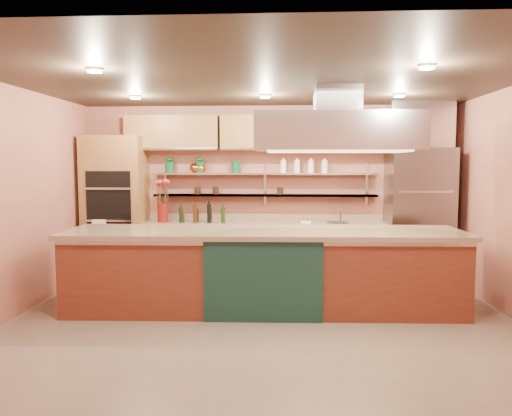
# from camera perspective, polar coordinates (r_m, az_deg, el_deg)

# --- Properties ---
(floor) EXTENTS (6.00, 5.00, 0.02)m
(floor) POSITION_cam_1_polar(r_m,az_deg,el_deg) (6.00, 0.59, -13.13)
(floor) COLOR gray
(floor) RESTS_ON ground
(ceiling) EXTENTS (6.00, 5.00, 0.02)m
(ceiling) POSITION_cam_1_polar(r_m,az_deg,el_deg) (5.77, 0.62, 14.42)
(ceiling) COLOR black
(ceiling) RESTS_ON wall_back
(wall_back) EXTENTS (6.00, 0.04, 2.80)m
(wall_back) POSITION_cam_1_polar(r_m,az_deg,el_deg) (8.21, 1.39, 1.86)
(wall_back) COLOR #AB6451
(wall_back) RESTS_ON floor
(wall_front) EXTENTS (6.00, 0.04, 2.80)m
(wall_front) POSITION_cam_1_polar(r_m,az_deg,el_deg) (3.23, -1.41, -3.24)
(wall_front) COLOR #AB6451
(wall_front) RESTS_ON floor
(wall_left) EXTENTS (0.04, 5.00, 2.80)m
(wall_left) POSITION_cam_1_polar(r_m,az_deg,el_deg) (6.57, -26.53, 0.50)
(wall_left) COLOR #AB6451
(wall_left) RESTS_ON floor
(oven_stack) EXTENTS (0.95, 0.64, 2.30)m
(oven_stack) POSITION_cam_1_polar(r_m,az_deg,el_deg) (8.35, -15.73, 0.01)
(oven_stack) COLOR olive
(oven_stack) RESTS_ON floor
(refrigerator) EXTENTS (0.95, 0.72, 2.10)m
(refrigerator) POSITION_cam_1_polar(r_m,az_deg,el_deg) (8.14, 18.07, -0.89)
(refrigerator) COLOR slate
(refrigerator) RESTS_ON floor
(back_counter) EXTENTS (3.84, 0.64, 0.93)m
(back_counter) POSITION_cam_1_polar(r_m,az_deg,el_deg) (8.02, 0.95, -4.95)
(back_counter) COLOR tan
(back_counter) RESTS_ON floor
(wall_shelf_lower) EXTENTS (3.60, 0.26, 0.03)m
(wall_shelf_lower) POSITION_cam_1_polar(r_m,az_deg,el_deg) (8.08, 1.01, 1.46)
(wall_shelf_lower) COLOR silver
(wall_shelf_lower) RESTS_ON wall_back
(wall_shelf_upper) EXTENTS (3.60, 0.26, 0.03)m
(wall_shelf_upper) POSITION_cam_1_polar(r_m,az_deg,el_deg) (8.07, 1.01, 3.94)
(wall_shelf_upper) COLOR silver
(wall_shelf_upper) RESTS_ON wall_back
(upper_cabinets) EXTENTS (4.60, 0.36, 0.55)m
(upper_cabinets) POSITION_cam_1_polar(r_m,az_deg,el_deg) (8.03, 1.37, 8.57)
(upper_cabinets) COLOR olive
(upper_cabinets) RESTS_ON wall_back
(range_hood) EXTENTS (2.00, 1.00, 0.45)m
(range_hood) POSITION_cam_1_polar(r_m,az_deg,el_deg) (6.31, 9.20, 8.53)
(range_hood) COLOR silver
(range_hood) RESTS_ON ceiling
(ceiling_downlights) EXTENTS (4.00, 2.80, 0.02)m
(ceiling_downlights) POSITION_cam_1_polar(r_m,az_deg,el_deg) (5.96, 0.71, 13.82)
(ceiling_downlights) COLOR #FFE5A5
(ceiling_downlights) RESTS_ON ceiling
(island) EXTENTS (4.94, 1.21, 1.03)m
(island) POSITION_cam_1_polar(r_m,az_deg,el_deg) (6.41, 0.89, -7.08)
(island) COLOR brown
(island) RESTS_ON floor
(flower_vase) EXTENTS (0.21, 0.21, 0.30)m
(flower_vase) POSITION_cam_1_polar(r_m,az_deg,el_deg) (8.11, -10.60, -0.53)
(flower_vase) COLOR maroon
(flower_vase) RESTS_ON back_counter
(oil_bottle_cluster) EXTENTS (0.82, 0.37, 0.25)m
(oil_bottle_cluster) POSITION_cam_1_polar(r_m,az_deg,el_deg) (7.98, -6.12, -0.73)
(oil_bottle_cluster) COLOR black
(oil_bottle_cluster) RESTS_ON back_counter
(kitchen_scale) EXTENTS (0.17, 0.13, 0.09)m
(kitchen_scale) POSITION_cam_1_polar(r_m,az_deg,el_deg) (7.90, 5.71, -1.40)
(kitchen_scale) COLOR white
(kitchen_scale) RESTS_ON back_counter
(bar_faucet) EXTENTS (0.04, 0.04, 0.22)m
(bar_faucet) POSITION_cam_1_polar(r_m,az_deg,el_deg) (8.03, 9.63, -0.85)
(bar_faucet) COLOR white
(bar_faucet) RESTS_ON back_counter
(copper_kettle) EXTENTS (0.25, 0.25, 0.15)m
(copper_kettle) POSITION_cam_1_polar(r_m,az_deg,el_deg) (8.18, -6.91, 4.57)
(copper_kettle) COLOR #B46129
(copper_kettle) RESTS_ON wall_shelf_upper
(green_canister) EXTENTS (0.16, 0.16, 0.19)m
(green_canister) POSITION_cam_1_polar(r_m,az_deg,el_deg) (8.09, -2.30, 4.70)
(green_canister) COLOR #0F4820
(green_canister) RESTS_ON wall_shelf_upper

